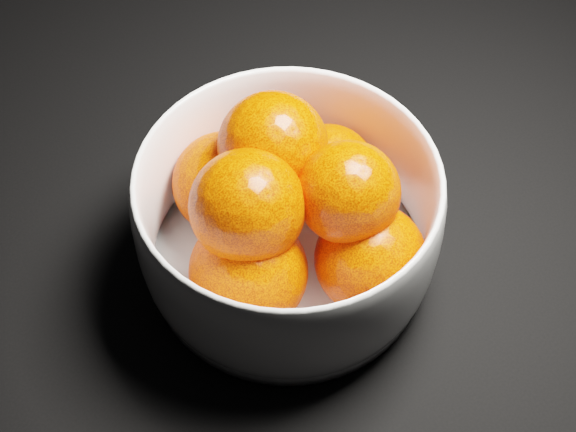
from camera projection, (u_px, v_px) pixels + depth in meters
name	position (u px, v px, depth m)	size (l,w,h in m)	color
ground	(243.00, 44.00, 0.80)	(3.00, 3.00, 0.00)	black
bowl	(288.00, 220.00, 0.60)	(0.23, 0.23, 0.11)	white
orange_pile	(287.00, 207.00, 0.58)	(0.18, 0.19, 0.13)	#EF3802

